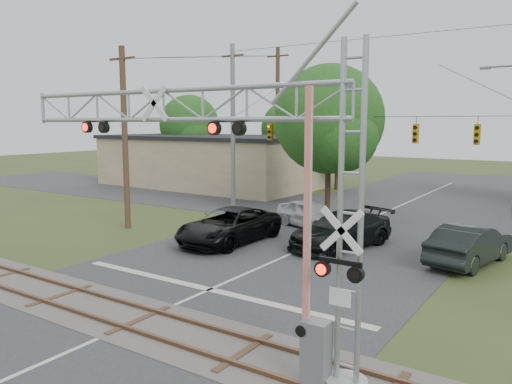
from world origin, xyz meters
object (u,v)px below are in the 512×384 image
Objects in this scene: car_dark at (341,230)px; commercial_building at (208,161)px; traffic_signal_span at (377,130)px; pickup_black at (229,226)px; sedan_silver at (311,214)px; crossing_gantry at (224,173)px.

commercial_building is (-20.83, 15.29, 1.59)m from car_dark.
commercial_building is at bearing 155.13° from traffic_signal_span.
traffic_signal_span is at bearing 110.82° from car_dark.
traffic_signal_span is 3.04× the size of pickup_black.
commercial_building is at bearing 132.15° from pickup_black.
sedan_silver is at bearing 72.33° from pickup_black.
crossing_gantry reaches higher than pickup_black.
commercial_building is (-20.35, 9.43, -3.26)m from traffic_signal_span.
commercial_building is (-15.59, 17.56, 1.58)m from pickup_black.
pickup_black is 5.86m from sedan_silver.
car_dark is at bearing -34.65° from commercial_building.
crossing_gantry is 1.82× the size of pickup_black.
sedan_silver is at bearing 109.72° from crossing_gantry.
commercial_building is at bearing 129.70° from crossing_gantry.
pickup_black is (-4.76, -8.13, -4.84)m from traffic_signal_span.
traffic_signal_span reaches higher than sedan_silver.
car_dark is 1.25× the size of sedan_silver.
crossing_gantry is 36.22m from commercial_building.
traffic_signal_span reaches higher than commercial_building.
sedan_silver is (1.83, 5.56, -0.06)m from pickup_black.
crossing_gantry is at bearing -53.24° from pickup_black.
pickup_black is at bearing -174.98° from sedan_silver.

